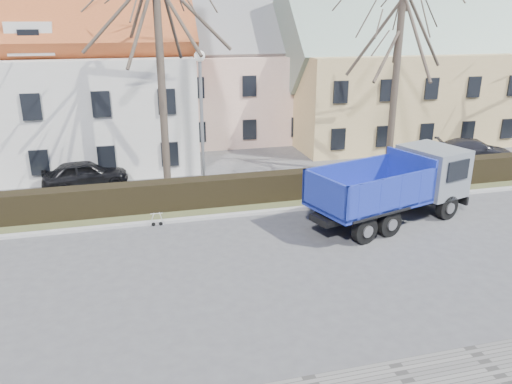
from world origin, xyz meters
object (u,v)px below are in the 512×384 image
object	(u,v)px
streetlight	(202,128)
cart_frame	(152,219)
parked_car_b	(474,150)
dump_truck	(386,189)
parked_car_a	(85,174)

from	to	relation	value
streetlight	cart_frame	size ratio (longest dim) A/B	9.98
streetlight	cart_frame	bearing A→B (deg)	-134.64
parked_car_b	dump_truck	bearing A→B (deg)	147.80
cart_frame	parked_car_a	world-z (taller)	parked_car_a
cart_frame	parked_car_a	xyz separation A→B (m)	(-2.93, 5.96, 0.39)
dump_truck	parked_car_b	distance (m)	12.57
streetlight	parked_car_a	xyz separation A→B (m)	(-5.54, 3.32, -2.76)
cart_frame	parked_car_b	size ratio (longest dim) A/B	0.16
parked_car_b	parked_car_a	bearing A→B (deg)	109.78
dump_truck	cart_frame	size ratio (longest dim) A/B	10.76
streetlight	parked_car_a	size ratio (longest dim) A/B	1.66
streetlight	parked_car_b	world-z (taller)	streetlight
parked_car_a	streetlight	bearing A→B (deg)	-127.77
streetlight	parked_car_b	bearing A→B (deg)	9.63
streetlight	cart_frame	distance (m)	4.87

